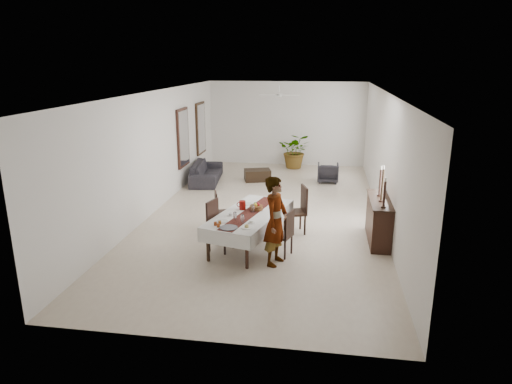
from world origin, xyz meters
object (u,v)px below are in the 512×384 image
(dining_table_top, at_px, (250,214))
(sideboard_body, at_px, (379,221))
(sofa, at_px, (207,172))
(woman, at_px, (276,221))
(red_pitcher, at_px, (242,205))

(dining_table_top, bearing_deg, sideboard_body, 27.58)
(sofa, bearing_deg, woman, -159.97)
(dining_table_top, relative_size, sideboard_body, 1.49)
(dining_table_top, xyz_separation_m, sofa, (-2.37, 5.23, -0.39))
(sideboard_body, relative_size, sofa, 0.72)
(red_pitcher, distance_m, sideboard_body, 3.10)
(dining_table_top, distance_m, sideboard_body, 2.92)
(woman, bearing_deg, red_pitcher, 55.41)
(dining_table_top, xyz_separation_m, sideboard_body, (2.84, 0.66, -0.24))
(dining_table_top, bearing_deg, sofa, 128.76)
(red_pitcher, relative_size, sideboard_body, 0.12)
(dining_table_top, bearing_deg, woman, -38.52)
(sofa, bearing_deg, red_pitcher, -163.06)
(woman, distance_m, sideboard_body, 2.70)
(woman, relative_size, sofa, 0.82)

